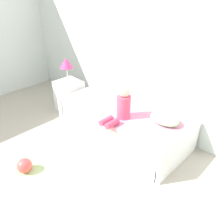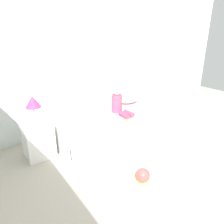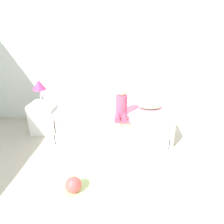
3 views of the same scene
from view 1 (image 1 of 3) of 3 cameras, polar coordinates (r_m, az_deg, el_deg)
name	(u,v)px [view 1 (image 1 of 3)]	position (r m, az deg, el deg)	size (l,w,h in m)	color
wall_rear	(181,47)	(3.44, 16.80, 15.32)	(7.20, 0.10, 2.90)	silver
bed	(123,123)	(3.71, 2.67, -2.71)	(2.11, 1.00, 0.50)	white
nightstand	(70,96)	(4.55, -10.55, 3.98)	(0.44, 0.44, 0.60)	white
table_lamp	(66,64)	(4.32, -11.33, 11.61)	(0.24, 0.24, 0.45)	silver
child_figure	(121,106)	(3.24, 2.36, 1.53)	(0.20, 0.51, 0.50)	#E04C6B
pillow	(165,119)	(3.28, 13.00, -1.68)	(0.44, 0.30, 0.13)	#99CC8C
toy_ball	(25,166)	(3.34, -20.98, -12.37)	(0.20, 0.20, 0.20)	#E54C4C
area_rug	(57,176)	(3.21, -13.53, -15.37)	(1.60, 1.10, 0.01)	#B2D189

